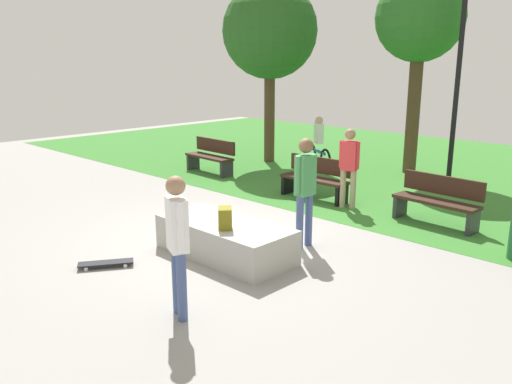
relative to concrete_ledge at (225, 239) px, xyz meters
name	(u,v)px	position (x,y,z in m)	size (l,w,h in m)	color
ground_plane	(229,238)	(-0.57, 0.61, -0.27)	(28.00, 28.00, 0.00)	gray
grass_lawn	(437,170)	(-0.57, 8.62, -0.27)	(26.60, 11.98, 0.01)	#387A2D
concrete_ledge	(225,239)	(0.00, 0.00, 0.00)	(2.25, 1.02, 0.55)	#A8A59E
backpack_on_ledge	(225,218)	(0.22, -0.20, 0.43)	(0.28, 0.20, 0.32)	olive
skater_performing_trick	(178,236)	(1.08, -1.74, 0.74)	(0.40, 0.31, 1.73)	#3F5184
skater_watching	(305,184)	(0.63, 1.18, 0.79)	(0.24, 0.43, 1.80)	#3F5184
skateboard_by_ledge	(106,263)	(-0.93, -1.56, -0.21)	(0.60, 0.78, 0.08)	black
park_bench_far_right	(211,155)	(-4.84, 3.97, 0.21)	(1.62, 0.55, 0.91)	#331E14
park_bench_near_path	(316,177)	(-1.12, 3.77, 0.21)	(1.61, 0.51, 0.91)	#331E14
park_bench_center_lawn	(438,199)	(1.66, 3.85, 0.21)	(1.63, 0.57, 0.91)	#331E14
tree_broad_elm	(270,32)	(-4.83, 6.29, 3.51)	(2.75, 2.75, 5.19)	#4C3823
tree_slender_maple	(420,20)	(-0.97, 7.76, 3.71)	(2.28, 2.28, 5.21)	#4C3823
lamp_post	(460,60)	(0.49, 6.98, 2.71)	(0.28, 0.28, 5.02)	black
pedestrian_with_backpack	(349,161)	(-0.17, 3.64, 0.72)	(0.42, 0.40, 1.66)	tan
cyclist_on_bicycle	(318,148)	(-2.98, 6.29, 0.36)	(1.58, 1.00, 1.52)	black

